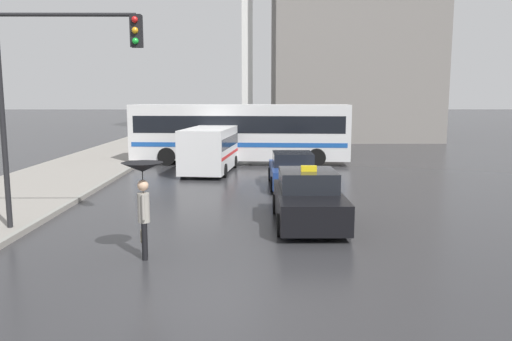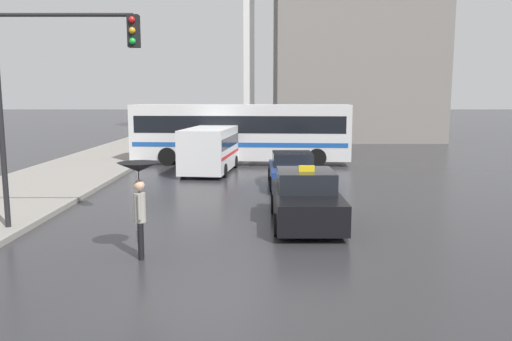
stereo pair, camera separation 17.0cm
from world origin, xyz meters
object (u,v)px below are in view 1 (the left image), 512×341
traffic_light (56,76)px  sedan_red (293,171)px  city_bus (240,131)px  taxi (308,200)px  ambulance_van (210,148)px  pedestrian_with_umbrella (143,184)px

traffic_light → sedan_red: bearing=47.0°
city_bus → taxi: bearing=13.5°
sedan_red → traffic_light: size_ratio=0.69×
taxi → city_bus: bearing=-80.5°
ambulance_van → pedestrian_with_umbrella: 13.18m
sedan_red → pedestrian_with_umbrella: size_ratio=1.90×
city_bus → ambulance_van: bearing=-18.2°
sedan_red → ambulance_van: size_ratio=0.77×
traffic_light → taxi: bearing=8.5°
sedan_red → city_bus: bearing=-72.4°
city_bus → pedestrian_with_umbrella: city_bus is taller
sedan_red → pedestrian_with_umbrella: 10.17m
city_bus → pedestrian_with_umbrella: 16.63m
city_bus → sedan_red: bearing=21.6°
city_bus → traffic_light: traffic_light is taller
ambulance_van → traffic_light: bearing=81.6°
pedestrian_with_umbrella → traffic_light: size_ratio=0.37×
taxi → ambulance_van: (-3.63, 10.05, 0.50)m
taxi → city_bus: city_bus is taller
ambulance_van → traffic_light: traffic_light is taller
pedestrian_with_umbrella → traffic_light: 4.15m
pedestrian_with_umbrella → traffic_light: (-2.60, 2.13, 2.43)m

